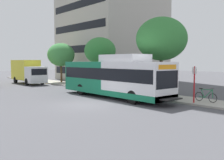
# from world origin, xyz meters

# --- Properties ---
(ground_plane) EXTENTS (120.00, 120.00, 0.00)m
(ground_plane) POSITION_xyz_m (0.00, 8.00, 0.00)
(ground_plane) COLOR #4C4C51
(sidewalk_curb) EXTENTS (3.00, 56.00, 0.14)m
(sidewalk_curb) POSITION_xyz_m (7.00, 6.00, 0.07)
(sidewalk_curb) COLOR #A8A399
(sidewalk_curb) RESTS_ON ground
(transit_bus) EXTENTS (2.58, 12.25, 3.65)m
(transit_bus) POSITION_xyz_m (3.85, 1.52, 1.70)
(transit_bus) COLOR white
(transit_bus) RESTS_ON ground
(bus_stop_sign_pole) EXTENTS (0.10, 0.36, 2.60)m
(bus_stop_sign_pole) POSITION_xyz_m (5.96, -4.94, 1.65)
(bus_stop_sign_pole) COLOR red
(bus_stop_sign_pole) RESTS_ON sidewalk_curb
(bicycle_parked) EXTENTS (0.52, 1.76, 1.02)m
(bicycle_parked) POSITION_xyz_m (7.00, -5.26, 0.56)
(bicycle_parked) COLOR black
(bicycle_parked) RESTS_ON sidewalk_curb
(street_tree_near_stop) EXTENTS (4.51, 4.51, 6.86)m
(street_tree_near_stop) POSITION_xyz_m (7.80, -0.40, 5.07)
(street_tree_near_stop) COLOR #4C3823
(street_tree_near_stop) RESTS_ON sidewalk_curb
(street_tree_mid_block) EXTENTS (3.67, 3.67, 5.73)m
(street_tree_mid_block) POSITION_xyz_m (8.03, 8.87, 4.30)
(street_tree_mid_block) COLOR #4C3823
(street_tree_mid_block) RESTS_ON sidewalk_curb
(street_tree_far_block) EXTENTS (3.81, 3.81, 5.48)m
(street_tree_far_block) POSITION_xyz_m (7.63, 17.40, 3.99)
(street_tree_far_block) COLOR #4C3823
(street_tree_far_block) RESTS_ON sidewalk_curb
(box_truck_background) EXTENTS (2.32, 7.01, 3.25)m
(box_truck_background) POSITION_xyz_m (3.50, 19.21, 1.74)
(box_truck_background) COLOR silver
(box_truck_background) RESTS_ON ground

